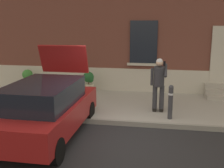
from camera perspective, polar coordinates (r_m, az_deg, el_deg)
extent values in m
plane|color=#232326|center=(7.70, 0.50, -10.72)|extent=(80.00, 80.00, 0.00)
cube|color=#99968E|center=(10.28, 3.03, -4.20)|extent=(24.00, 3.60, 0.15)
cube|color=gray|center=(8.53, 1.53, -7.78)|extent=(24.00, 0.12, 0.15)
cube|color=brown|center=(12.34, 4.67, 15.85)|extent=(24.00, 1.40, 7.50)
cube|color=#BCB7A8|center=(11.87, 4.08, 0.46)|extent=(24.00, 0.08, 1.10)
cube|color=black|center=(11.59, 6.36, 8.36)|extent=(1.10, 0.06, 1.70)
cube|color=#BCB7A8|center=(11.67, 6.24, 3.94)|extent=(1.30, 0.12, 0.10)
cube|color=#9E998E|center=(11.98, 21.56, -1.09)|extent=(1.49, 0.32, 0.48)
cube|color=maroon|center=(7.77, -12.96, -5.94)|extent=(1.78, 4.01, 0.64)
cube|color=black|center=(7.47, -13.64, -1.92)|extent=(1.56, 2.41, 0.56)
cube|color=black|center=(9.63, -8.23, -3.47)|extent=(1.66, 0.11, 0.20)
cube|color=yellow|center=(9.58, -8.26, -2.44)|extent=(0.52, 0.02, 0.12)
cube|color=#B21414|center=(9.77, -12.52, -0.74)|extent=(0.16, 0.04, 0.18)
cube|color=#B21414|center=(9.30, -3.90, -1.14)|extent=(0.16, 0.04, 0.18)
cube|color=maroon|center=(8.80, -9.69, 4.96)|extent=(1.49, 0.38, 0.87)
cylinder|color=black|center=(6.40, -11.09, -13.09)|extent=(0.20, 0.60, 0.60)
cylinder|color=black|center=(9.39, -14.01, -4.78)|extent=(0.20, 0.60, 0.60)
cylinder|color=black|center=(8.87, -4.56, -5.46)|extent=(0.20, 0.60, 0.60)
cylinder|color=#333338|center=(8.68, 11.64, -3.87)|extent=(0.14, 0.14, 0.95)
sphere|color=#333338|center=(8.55, 11.79, -0.69)|extent=(0.15, 0.15, 0.15)
cylinder|color=silver|center=(8.60, 11.73, -1.98)|extent=(0.15, 0.15, 0.06)
cylinder|color=#2D2D33|center=(9.31, 8.58, -2.77)|extent=(0.15, 0.15, 0.82)
cube|color=black|center=(9.48, 8.51, -5.00)|extent=(0.12, 0.28, 0.10)
cylinder|color=#2D2D33|center=(9.31, 9.93, -2.82)|extent=(0.15, 0.15, 0.82)
cube|color=black|center=(9.48, 9.84, -5.05)|extent=(0.12, 0.28, 0.10)
cylinder|color=#2D2D33|center=(9.11, 9.41, 1.50)|extent=(0.34, 0.41, 0.66)
sphere|color=tan|center=(8.98, 9.51, 4.24)|extent=(0.22, 0.22, 0.22)
sphere|color=silver|center=(8.98, 9.52, 4.43)|extent=(0.21, 0.21, 0.21)
cylinder|color=#2D2D33|center=(9.09, 8.02, 1.45)|extent=(0.09, 0.15, 0.57)
cylinder|color=#2D2D33|center=(9.05, 10.73, 2.71)|extent=(0.09, 0.43, 0.40)
cube|color=black|center=(8.97, 10.47, 4.06)|extent=(0.07, 0.02, 0.15)
cylinder|color=#606B38|center=(12.74, -16.47, -0.26)|extent=(0.40, 0.40, 0.34)
cylinder|color=#606B38|center=(12.71, -16.51, 0.36)|extent=(0.44, 0.44, 0.05)
cylinder|color=#47331E|center=(12.68, -16.55, 1.02)|extent=(0.04, 0.04, 0.24)
sphere|color=#387F33|center=(12.65, -16.60, 1.82)|extent=(0.44, 0.44, 0.44)
sphere|color=#387F33|center=(12.58, -16.26, 1.32)|extent=(0.24, 0.24, 0.24)
cylinder|color=beige|center=(11.75, -4.70, -0.83)|extent=(0.40, 0.40, 0.34)
cylinder|color=beige|center=(11.72, -4.71, -0.17)|extent=(0.44, 0.44, 0.05)
cylinder|color=#47331E|center=(11.69, -4.72, 0.55)|extent=(0.04, 0.04, 0.24)
sphere|color=#1E5628|center=(11.65, -4.74, 1.42)|extent=(0.44, 0.44, 0.44)
sphere|color=#1E5628|center=(11.60, -4.31, 0.87)|extent=(0.24, 0.24, 0.24)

